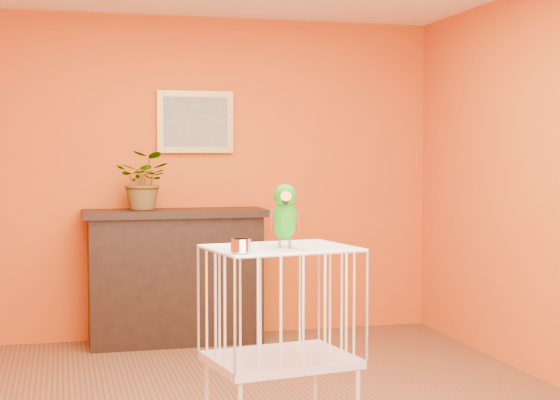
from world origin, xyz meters
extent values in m
plane|color=#CD5B13|center=(0.00, 2.25, 1.30)|extent=(4.00, 0.00, 4.00)
plane|color=#CD5B13|center=(0.00, -2.25, 1.30)|extent=(4.00, 0.00, 4.00)
cube|color=black|center=(-0.20, 2.01, 0.50)|extent=(1.33, 0.44, 1.00)
cube|color=black|center=(-0.20, 2.01, 1.03)|extent=(1.42, 0.51, 0.06)
cube|color=black|center=(-0.20, 1.81, 0.50)|extent=(0.93, 0.02, 0.50)
cube|color=maroon|center=(-0.48, 1.95, 0.39)|extent=(0.06, 0.20, 0.31)
cube|color=#354B25|center=(-0.39, 1.95, 0.39)|extent=(0.06, 0.20, 0.31)
cube|color=maroon|center=(-0.29, 1.95, 0.39)|extent=(0.06, 0.20, 0.31)
cube|color=#354B25|center=(-0.18, 1.95, 0.39)|extent=(0.06, 0.20, 0.31)
cube|color=maroon|center=(-0.07, 1.95, 0.39)|extent=(0.06, 0.20, 0.31)
imported|color=#26722D|center=(-0.43, 2.02, 1.23)|extent=(0.56, 0.58, 0.36)
cube|color=#BA8C42|center=(0.00, 2.22, 1.75)|extent=(0.62, 0.03, 0.50)
cube|color=gray|center=(0.00, 2.21, 1.75)|extent=(0.52, 0.01, 0.40)
cube|color=white|center=(-0.04, -0.69, 0.48)|extent=(0.74, 0.62, 0.04)
cube|color=white|center=(-0.04, -0.69, 1.03)|extent=(0.74, 0.62, 0.01)
cylinder|color=white|center=(0.22, -0.41, 0.23)|extent=(0.02, 0.02, 0.46)
cylinder|color=silver|center=(-0.28, -0.91, 1.07)|extent=(0.09, 0.09, 0.06)
cylinder|color=#59544C|center=(-0.05, -0.72, 1.05)|extent=(0.01, 0.01, 0.04)
cylinder|color=#59544C|center=(0.00, -0.73, 1.05)|extent=(0.01, 0.01, 0.04)
ellipsoid|color=#0E8107|center=(-0.03, -0.73, 1.17)|extent=(0.15, 0.19, 0.22)
ellipsoid|color=#0E8107|center=(-0.03, -0.76, 1.29)|extent=(0.13, 0.13, 0.11)
cone|color=orange|center=(-0.04, -0.81, 1.28)|extent=(0.06, 0.08, 0.07)
cone|color=black|center=(-0.04, -0.80, 1.26)|extent=(0.03, 0.03, 0.03)
sphere|color=black|center=(-0.07, -0.77, 1.30)|extent=(0.02, 0.02, 0.02)
sphere|color=black|center=(0.00, -0.79, 1.30)|extent=(0.02, 0.02, 0.02)
ellipsoid|color=#A50C0C|center=(-0.08, -0.70, 1.16)|extent=(0.04, 0.07, 0.08)
ellipsoid|color=navy|center=(0.04, -0.73, 1.16)|extent=(0.04, 0.07, 0.08)
cone|color=#0E8107|center=(-0.01, -0.65, 1.10)|extent=(0.10, 0.17, 0.12)
camera|label=1|loc=(-1.07, -4.69, 1.48)|focal=55.00mm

